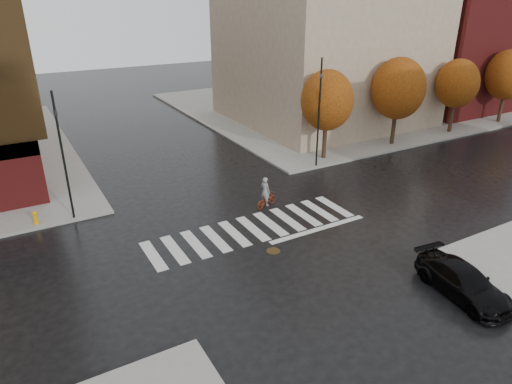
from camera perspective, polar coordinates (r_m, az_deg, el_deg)
ground at (r=24.10m, az=0.17°, el=-5.08°), size 120.00×120.00×0.00m
sidewalk_ne at (r=51.67m, az=8.95°, el=10.63°), size 30.00×30.00×0.15m
crosswalk at (r=24.48m, az=-0.41°, el=-4.58°), size 12.00×3.00×0.01m
building_ne_tan at (r=44.81m, az=8.78°, el=20.40°), size 16.00×16.00×18.00m
building_ne_brick at (r=55.57m, az=23.10°, el=17.43°), size 14.00×14.00×14.00m
tree_ne_a at (r=33.64m, az=8.87°, el=11.23°), size 3.80×3.80×6.50m
tree_ne_b at (r=38.29m, az=17.37°, el=12.22°), size 4.20×4.20×6.89m
tree_ne_c at (r=43.63m, az=23.87°, el=12.29°), size 3.60×3.60×6.31m
tree_ne_d at (r=49.33m, az=29.00°, el=12.69°), size 4.00×4.00×6.70m
sedan at (r=21.05m, az=24.43°, el=-10.14°), size 2.28×4.60×1.29m
cyclist at (r=26.66m, az=1.28°, el=-0.58°), size 1.73×1.08×1.86m
traffic_light_nw at (r=25.82m, az=-23.10°, el=4.92°), size 0.21×0.19×7.01m
traffic_light_ne at (r=31.89m, az=7.92°, el=10.59°), size 0.17×0.20×7.52m
fire_hydrant at (r=27.15m, az=-25.87°, el=-2.82°), size 0.27×0.27×0.76m
manhole at (r=22.50m, az=2.17°, el=-7.36°), size 0.90×0.90×0.01m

